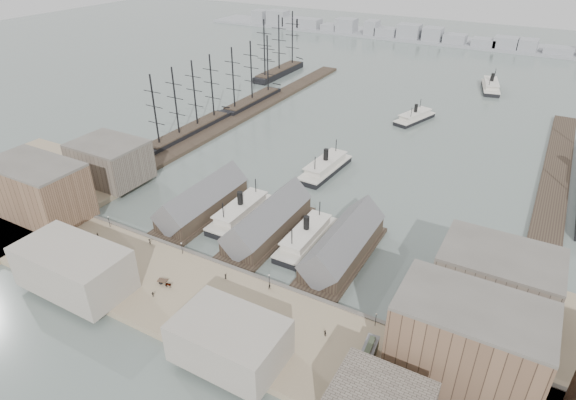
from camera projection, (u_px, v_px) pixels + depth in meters
The scene contains 43 objects.
ground at pixel (238, 262), 142.03m from camera, with size 900.00×900.00×0.00m, color #56645E.
quay at pixel (195, 299), 126.41m from camera, with size 180.00×30.00×2.00m, color gray.
seawall at pixel (228, 268), 137.53m from camera, with size 180.00×1.20×2.30m, color #59544C.
west_land at pixel (6, 196), 174.27m from camera, with size 70.00×80.00×2.00m, color gray.
west_wharf at pixel (239, 117), 246.11m from camera, with size 10.00×220.00×1.60m, color #2D231C.
east_wharf at pixel (553, 193), 176.61m from camera, with size 10.00×180.00×1.60m, color #2D231C.
ferry_shed_west at pixel (203, 202), 163.52m from camera, with size 14.00×42.00×12.60m.
ferry_shed_center at pixel (268, 222), 152.49m from camera, with size 14.00×42.00×12.60m.
ferry_shed_east at pixel (343, 245), 141.46m from camera, with size 14.00×42.00×12.60m.
warehouse_west_front at pixel (39, 190), 157.18m from camera, with size 32.00×18.00×18.00m, color brown.
warehouse_west_back at pixel (110, 162), 180.86m from camera, with size 26.00×20.00×14.00m, color #60564C.
warehouse_east_front at pixel (467, 343), 99.23m from camera, with size 30.00×18.00×19.00m, color brown.
warehouse_east_back at pixel (496, 280), 119.80m from camera, with size 28.00×20.00×15.00m, color #60564C.
street_bldg_center at pixel (230, 340), 105.86m from camera, with size 24.00×16.00×10.00m, color gray.
street_bldg_west at pixel (74, 268), 126.58m from camera, with size 30.00×16.00×12.00m, color gray.
lamp_post_far_w at pixel (109, 219), 153.48m from camera, with size 0.44×0.44×3.92m.
lamp_post_near_w at pixel (182, 246), 140.76m from camera, with size 0.44×0.44×3.92m.
lamp_post_near_e at pixel (269, 278), 128.03m from camera, with size 0.44×0.44×3.92m.
lamp_post_far_e at pixel (376, 317), 115.30m from camera, with size 0.44×0.44×3.92m.
far_shore at pixel (467, 41), 393.67m from camera, with size 500.00×40.00×15.72m.
ferry_docked_west at pixel (241, 212), 161.95m from camera, with size 8.90×29.68×10.60m.
ferry_docked_east at pixel (306, 237), 149.21m from camera, with size 8.59×28.63×10.22m.
ferry_open_near at pixel (325, 167), 191.85m from camera, with size 10.68×30.58×10.76m.
ferry_open_mid at pixel (415, 117), 242.46m from camera, with size 15.40×27.15×9.29m.
ferry_open_far at pixel (491, 86), 287.63m from camera, with size 15.42×31.29×10.73m.
sailing_ship_near at pixel (189, 131), 225.68m from camera, with size 8.21×56.53×33.74m.
sailing_ship_mid at pixel (252, 100), 264.67m from camera, with size 8.32×48.05×34.19m.
sailing_ship_far at pixel (279, 71), 316.63m from camera, with size 9.15×50.84×37.62m.
tram at pixel (367, 357), 105.68m from camera, with size 3.70×10.92×3.81m.
horse_cart_left at pixel (94, 247), 143.52m from camera, with size 4.56×3.53×1.42m.
horse_cart_center at pixel (167, 284), 128.77m from camera, with size 5.07×2.40×1.73m.
horse_cart_right at pixel (253, 316), 118.19m from camera, with size 4.86×2.99×1.64m.
pedestrian_0 at pixel (98, 235), 149.18m from camera, with size 0.59×0.43×1.62m, color black.
pedestrian_1 at pixel (113, 253), 141.13m from camera, with size 0.82×0.64×1.69m, color black.
pedestrian_2 at pixel (150, 242), 145.95m from camera, with size 1.17×0.67×1.81m, color black.
pedestrian_3 at pixel (153, 294), 125.33m from camera, with size 0.93×0.39×1.59m, color black.
pedestrian_4 at pixel (225, 276), 131.69m from camera, with size 0.77×0.50×1.58m, color black.
pedestrian_5 at pixel (222, 298), 123.89m from camera, with size 0.62×0.45×1.69m, color black.
pedestrian_6 at pixel (270, 287), 127.90m from camera, with size 0.81×0.63×1.66m, color black.
pedestrian_7 at pixel (292, 351), 108.71m from camera, with size 1.07×0.62×1.66m, color black.
pedestrian_8 at pixel (325, 333), 113.30m from camera, with size 1.01×0.42×1.73m, color black.
pedestrian_10 at pixel (287, 343), 110.61m from camera, with size 0.83×0.64×1.70m, color black.
pedestrian_11 at pixel (112, 271), 133.43m from camera, with size 1.13×0.65×1.76m, color black.
Camera 1 is at (68.61, -92.31, 86.56)m, focal length 30.00 mm.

